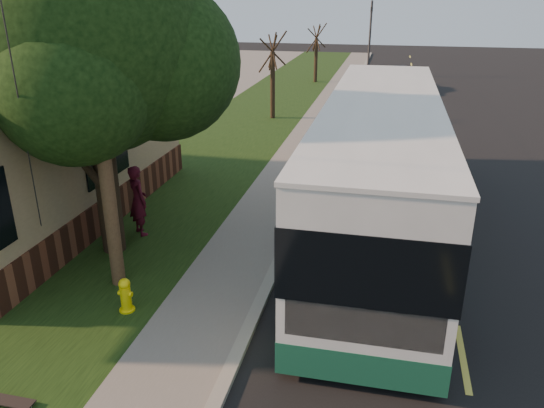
{
  "coord_description": "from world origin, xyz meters",
  "views": [
    {
      "loc": [
        2.32,
        -8.43,
        6.19
      ],
      "look_at": [
        -0.19,
        2.9,
        1.5
      ],
      "focal_mm": 35.0,
      "sensor_mm": 36.0,
      "label": 1
    }
  ],
  "objects_px": {
    "skateboard_spare": "(7,401)",
    "dumpster": "(60,166)",
    "leafy_tree": "(94,40)",
    "bare_tree_far": "(316,54)",
    "bare_tree_near": "(273,77)",
    "distant_car": "(401,77)",
    "transit_bus": "(379,163)",
    "fire_hydrant": "(126,295)",
    "traffic_signal": "(370,34)",
    "skateboarder": "(138,200)",
    "utility_pole": "(93,77)"
  },
  "relations": [
    {
      "from": "skateboard_spare",
      "to": "dumpster",
      "type": "xyz_separation_m",
      "value": [
        -5.05,
        9.41,
        0.58
      ]
    },
    {
      "from": "fire_hydrant",
      "to": "leafy_tree",
      "type": "relative_size",
      "value": 0.09
    },
    {
      "from": "utility_pole",
      "to": "bare_tree_far",
      "type": "relative_size",
      "value": 2.25
    },
    {
      "from": "transit_bus",
      "to": "dumpster",
      "type": "bearing_deg",
      "value": 173.2
    },
    {
      "from": "traffic_signal",
      "to": "transit_bus",
      "type": "bearing_deg",
      "value": -86.6
    },
    {
      "from": "utility_pole",
      "to": "bare_tree_far",
      "type": "distance_m",
      "value": 29.13
    },
    {
      "from": "bare_tree_near",
      "to": "distant_car",
      "type": "height_order",
      "value": "bare_tree_near"
    },
    {
      "from": "bare_tree_far",
      "to": "fire_hydrant",
      "type": "bearing_deg",
      "value": -89.24
    },
    {
      "from": "utility_pole",
      "to": "skateboarder",
      "type": "height_order",
      "value": "utility_pole"
    },
    {
      "from": "bare_tree_near",
      "to": "dumpster",
      "type": "height_order",
      "value": "bare_tree_near"
    },
    {
      "from": "skateboard_spare",
      "to": "bare_tree_near",
      "type": "bearing_deg",
      "value": 90.76
    },
    {
      "from": "dumpster",
      "to": "distant_car",
      "type": "xyz_separation_m",
      "value": [
        11.22,
        21.73,
        0.11
      ]
    },
    {
      "from": "leafy_tree",
      "to": "distant_car",
      "type": "bearing_deg",
      "value": 74.46
    },
    {
      "from": "fire_hydrant",
      "to": "traffic_signal",
      "type": "bearing_deg",
      "value": 84.79
    },
    {
      "from": "leafy_tree",
      "to": "skateboard_spare",
      "type": "bearing_deg",
      "value": -80.25
    },
    {
      "from": "dumpster",
      "to": "distant_car",
      "type": "bearing_deg",
      "value": 62.69
    },
    {
      "from": "skateboarder",
      "to": "bare_tree_near",
      "type": "bearing_deg",
      "value": -50.54
    },
    {
      "from": "fire_hydrant",
      "to": "skateboarder",
      "type": "relative_size",
      "value": 0.39
    },
    {
      "from": "skateboard_spare",
      "to": "fire_hydrant",
      "type": "bearing_deg",
      "value": 77.78
    },
    {
      "from": "utility_pole",
      "to": "skateboarder",
      "type": "distance_m",
      "value": 4.45
    },
    {
      "from": "skateboard_spare",
      "to": "distant_car",
      "type": "bearing_deg",
      "value": 78.79
    },
    {
      "from": "utility_pole",
      "to": "transit_bus",
      "type": "xyz_separation_m",
      "value": [
        5.51,
        4.3,
        -2.7
      ]
    },
    {
      "from": "bare_tree_far",
      "to": "dumpster",
      "type": "bearing_deg",
      "value": -102.66
    },
    {
      "from": "dumpster",
      "to": "leafy_tree",
      "type": "bearing_deg",
      "value": -43.5
    },
    {
      "from": "traffic_signal",
      "to": "dumpster",
      "type": "xyz_separation_m",
      "value": [
        -8.77,
        -27.46,
        -2.45
      ]
    },
    {
      "from": "leafy_tree",
      "to": "bare_tree_far",
      "type": "relative_size",
      "value": 1.94
    },
    {
      "from": "skateboard_spare",
      "to": "traffic_signal",
      "type": "bearing_deg",
      "value": 84.24
    },
    {
      "from": "bare_tree_near",
      "to": "traffic_signal",
      "type": "height_order",
      "value": "traffic_signal"
    },
    {
      "from": "skateboard_spare",
      "to": "utility_pole",
      "type": "bearing_deg",
      "value": 91.23
    },
    {
      "from": "fire_hydrant",
      "to": "skateboarder",
      "type": "bearing_deg",
      "value": 111.09
    },
    {
      "from": "fire_hydrant",
      "to": "transit_bus",
      "type": "distance_m",
      "value": 7.3
    },
    {
      "from": "leafy_tree",
      "to": "bare_tree_far",
      "type": "xyz_separation_m",
      "value": [
        1.17,
        27.35,
        -3.16
      ]
    },
    {
      "from": "bare_tree_near",
      "to": "skateboard_spare",
      "type": "bearing_deg",
      "value": -89.24
    },
    {
      "from": "traffic_signal",
      "to": "distant_car",
      "type": "bearing_deg",
      "value": -66.86
    },
    {
      "from": "skateboard_spare",
      "to": "leafy_tree",
      "type": "bearing_deg",
      "value": 99.75
    },
    {
      "from": "utility_pole",
      "to": "transit_bus",
      "type": "distance_m",
      "value": 7.49
    },
    {
      "from": "transit_bus",
      "to": "dumpster",
      "type": "relative_size",
      "value": 7.57
    },
    {
      "from": "dumpster",
      "to": "distant_car",
      "type": "relative_size",
      "value": 0.37
    },
    {
      "from": "fire_hydrant",
      "to": "transit_bus",
      "type": "relative_size",
      "value": 0.06
    },
    {
      "from": "fire_hydrant",
      "to": "dumpster",
      "type": "height_order",
      "value": "dumpster"
    },
    {
      "from": "utility_pole",
      "to": "dumpster",
      "type": "xyz_separation_m",
      "value": [
        -4.96,
        5.55,
        -3.91
      ]
    },
    {
      "from": "utility_pole",
      "to": "distant_car",
      "type": "relative_size",
      "value": 1.88
    },
    {
      "from": "skateboarder",
      "to": "skateboard_spare",
      "type": "height_order",
      "value": "skateboarder"
    },
    {
      "from": "bare_tree_far",
      "to": "traffic_signal",
      "type": "bearing_deg",
      "value": 48.81
    },
    {
      "from": "bare_tree_near",
      "to": "transit_bus",
      "type": "relative_size",
      "value": 0.32
    },
    {
      "from": "traffic_signal",
      "to": "leafy_tree",
      "type": "bearing_deg",
      "value": -98.47
    },
    {
      "from": "utility_pole",
      "to": "skateboarder",
      "type": "xyz_separation_m",
      "value": [
        -0.65,
        2.53,
        -3.6
      ]
    },
    {
      "from": "skateboarder",
      "to": "dumpster",
      "type": "bearing_deg",
      "value": 6.3
    },
    {
      "from": "dumpster",
      "to": "utility_pole",
      "type": "bearing_deg",
      "value": -48.16
    },
    {
      "from": "bare_tree_far",
      "to": "dumpster",
      "type": "distance_m",
      "value": 24.08
    }
  ]
}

